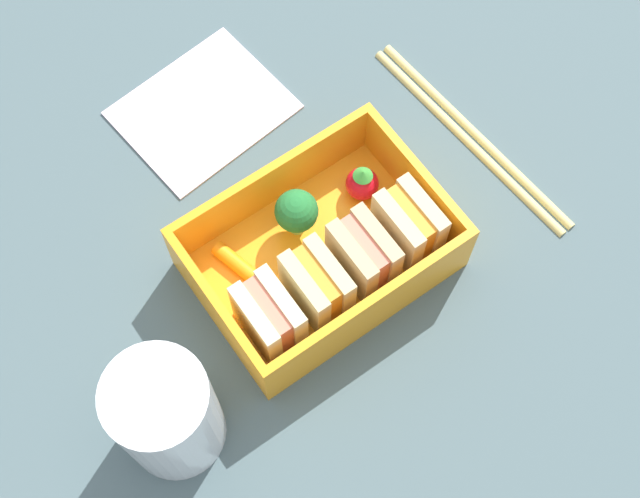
% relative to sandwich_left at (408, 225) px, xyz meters
% --- Properties ---
extents(ground_plane, '(1.20, 1.20, 0.02)m').
position_rel_sandwich_left_xyz_m(ground_plane, '(0.06, -0.02, -0.05)').
color(ground_plane, '#45595D').
extents(bento_tray, '(0.17, 0.12, 0.01)m').
position_rel_sandwich_left_xyz_m(bento_tray, '(0.06, -0.02, -0.03)').
color(bento_tray, orange).
rests_on(bento_tray, ground_plane).
extents(bento_rim, '(0.17, 0.12, 0.05)m').
position_rel_sandwich_left_xyz_m(bento_rim, '(0.06, -0.02, -0.00)').
color(bento_rim, orange).
rests_on(bento_rim, bento_tray).
extents(sandwich_left, '(0.03, 0.05, 0.05)m').
position_rel_sandwich_left_xyz_m(sandwich_left, '(0.00, 0.00, 0.00)').
color(sandwich_left, '#DDBD85').
rests_on(sandwich_left, bento_tray).
extents(sandwich_center_left, '(0.03, 0.05, 0.05)m').
position_rel_sandwich_left_xyz_m(sandwich_center_left, '(0.04, 0.00, 0.00)').
color(sandwich_center_left, tan).
rests_on(sandwich_center_left, bento_tray).
extents(sandwich_center, '(0.03, 0.05, 0.05)m').
position_rel_sandwich_left_xyz_m(sandwich_center, '(0.08, 0.00, 0.00)').
color(sandwich_center, '#D6BE82').
rests_on(sandwich_center, bento_tray).
extents(sandwich_center_right, '(0.03, 0.05, 0.05)m').
position_rel_sandwich_left_xyz_m(sandwich_center_right, '(0.12, 0.00, 0.00)').
color(sandwich_center_right, beige).
rests_on(sandwich_center_right, bento_tray).
extents(strawberry_far_left, '(0.02, 0.02, 0.03)m').
position_rel_sandwich_left_xyz_m(strawberry_far_left, '(0.00, -0.05, -0.01)').
color(strawberry_far_left, red).
rests_on(strawberry_far_left, bento_tray).
extents(broccoli_floret, '(0.03, 0.03, 0.04)m').
position_rel_sandwich_left_xyz_m(broccoli_floret, '(0.06, -0.05, 0.00)').
color(broccoli_floret, '#93C25E').
rests_on(broccoli_floret, bento_tray).
extents(carrot_stick_far_left, '(0.02, 0.04, 0.01)m').
position_rel_sandwich_left_xyz_m(carrot_stick_far_left, '(0.11, -0.05, -0.02)').
color(carrot_stick_far_left, orange).
rests_on(carrot_stick_far_left, bento_tray).
extents(chopstick_pair, '(0.03, 0.21, 0.01)m').
position_rel_sandwich_left_xyz_m(chopstick_pair, '(-0.10, -0.04, -0.03)').
color(chopstick_pair, tan).
rests_on(chopstick_pair, ground_plane).
extents(drinking_glass, '(0.06, 0.06, 0.10)m').
position_rel_sandwich_left_xyz_m(drinking_glass, '(0.20, 0.02, 0.01)').
color(drinking_glass, white).
rests_on(drinking_glass, ground_plane).
extents(folded_napkin, '(0.13, 0.11, 0.00)m').
position_rel_sandwich_left_xyz_m(folded_napkin, '(0.06, -0.18, -0.03)').
color(folded_napkin, silver).
rests_on(folded_napkin, ground_plane).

